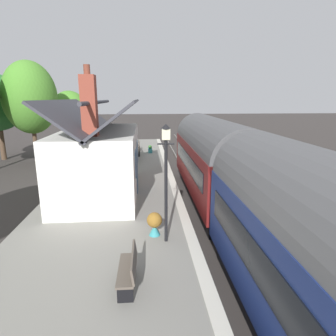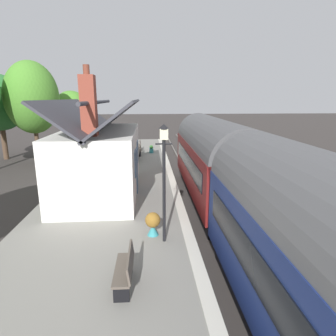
% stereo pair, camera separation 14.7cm
% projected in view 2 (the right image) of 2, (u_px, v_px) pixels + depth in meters
% --- Properties ---
extents(ground_plane, '(160.00, 160.00, 0.00)m').
position_uv_depth(ground_plane, '(193.00, 195.00, 15.98)').
color(ground_plane, '#383330').
extents(platform, '(32.00, 6.21, 0.89)m').
position_uv_depth(platform, '(119.00, 189.00, 15.59)').
color(platform, gray).
rests_on(platform, ground).
extents(platform_edge_coping, '(32.00, 0.36, 0.02)m').
position_uv_depth(platform_edge_coping, '(172.00, 180.00, 15.68)').
color(platform_edge_coping, beige).
rests_on(platform_edge_coping, platform).
extents(rail_near, '(52.00, 0.08, 0.14)m').
position_uv_depth(rail_near, '(222.00, 193.00, 16.07)').
color(rail_near, gray).
rests_on(rail_near, ground).
extents(rail_far, '(52.00, 0.08, 0.14)m').
position_uv_depth(rail_far, '(196.00, 194.00, 15.97)').
color(rail_far, gray).
rests_on(rail_far, ground).
extents(train, '(28.35, 2.73, 4.32)m').
position_uv_depth(train, '(313.00, 252.00, 5.92)').
color(train, black).
rests_on(train, ground).
extents(station_building, '(7.44, 3.61, 5.63)m').
position_uv_depth(station_building, '(101.00, 159.00, 13.46)').
color(station_building, white).
rests_on(station_building, platform).
extents(bench_near_building, '(1.42, 0.49, 0.88)m').
position_uv_depth(bench_near_building, '(139.00, 149.00, 22.40)').
color(bench_near_building, brown).
rests_on(bench_near_building, platform).
extents(bench_by_lamp, '(1.41, 0.47, 0.88)m').
position_uv_depth(bench_by_lamp, '(137.00, 154.00, 20.52)').
color(bench_by_lamp, brown).
rests_on(bench_by_lamp, platform).
extents(bench_platform_end, '(1.40, 0.44, 0.88)m').
position_uv_depth(bench_platform_end, '(139.00, 145.00, 24.25)').
color(bench_platform_end, brown).
rests_on(bench_platform_end, platform).
extents(bench_mid_platform, '(1.40, 0.45, 0.88)m').
position_uv_depth(bench_mid_platform, '(126.00, 268.00, 6.82)').
color(bench_mid_platform, brown).
rests_on(bench_mid_platform, platform).
extents(planter_by_door, '(0.94, 0.32, 0.54)m').
position_uv_depth(planter_by_door, '(132.00, 162.00, 18.93)').
color(planter_by_door, teal).
rests_on(planter_by_door, platform).
extents(planter_edge_far, '(0.77, 0.32, 0.59)m').
position_uv_depth(planter_edge_far, '(151.00, 149.00, 23.63)').
color(planter_edge_far, teal).
rests_on(planter_edge_far, platform).
extents(planter_under_sign, '(0.50, 0.50, 0.81)m').
position_uv_depth(planter_under_sign, '(153.00, 223.00, 9.39)').
color(planter_under_sign, teal).
rests_on(planter_under_sign, platform).
extents(lamp_post_platform, '(0.32, 0.50, 3.71)m').
position_uv_depth(lamp_post_platform, '(164.00, 162.00, 8.47)').
color(lamp_post_platform, black).
rests_on(lamp_post_platform, platform).
extents(tree_far_left, '(4.62, 4.01, 8.10)m').
position_uv_depth(tree_far_left, '(32.00, 98.00, 22.25)').
color(tree_far_left, '#4C3828').
rests_on(tree_far_left, ground).
extents(tree_far_right, '(3.16, 3.27, 5.96)m').
position_uv_depth(tree_far_right, '(72.00, 109.00, 27.53)').
color(tree_far_right, '#4C3828').
rests_on(tree_far_right, ground).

